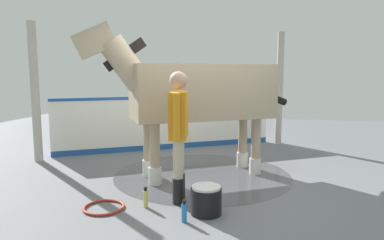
# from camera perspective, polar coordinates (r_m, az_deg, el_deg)

# --- Properties ---
(ground_plane) EXTENTS (16.00, 16.00, 0.02)m
(ground_plane) POSITION_cam_1_polar(r_m,az_deg,el_deg) (5.65, 3.14, -10.01)
(ground_plane) COLOR slate
(wet_patch) EXTENTS (2.96, 2.96, 0.00)m
(wet_patch) POSITION_cam_1_polar(r_m,az_deg,el_deg) (5.99, 1.70, -8.85)
(wet_patch) COLOR #4C4C54
(wet_patch) RESTS_ON ground
(barrier_wall) EXTENTS (2.51, 4.39, 1.20)m
(barrier_wall) POSITION_cam_1_polar(r_m,az_deg,el_deg) (7.90, -3.84, -0.72)
(barrier_wall) COLOR white
(barrier_wall) RESTS_ON ground
(roof_post_near) EXTENTS (0.16, 0.16, 2.67)m
(roof_post_near) POSITION_cam_1_polar(r_m,az_deg,el_deg) (7.33, -24.16, 4.08)
(roof_post_near) COLOR #B7B2A8
(roof_post_near) RESTS_ON ground
(roof_post_far) EXTENTS (0.16, 0.16, 2.67)m
(roof_post_far) POSITION_cam_1_polar(r_m,az_deg,el_deg) (8.69, 14.04, 4.97)
(roof_post_far) COLOR #B7B2A8
(roof_post_far) RESTS_ON ground
(horse) EXTENTS (2.05, 3.25, 2.44)m
(horse) POSITION_cam_1_polar(r_m,az_deg,el_deg) (5.72, 0.67, 4.41)
(horse) COLOR tan
(horse) RESTS_ON ground
(handler) EXTENTS (0.68, 0.28, 1.73)m
(handler) POSITION_cam_1_polar(r_m,az_deg,el_deg) (4.59, -2.19, -1.14)
(handler) COLOR black
(handler) RESTS_ON ground
(wash_bucket) EXTENTS (0.38, 0.38, 0.35)m
(wash_bucket) POSITION_cam_1_polar(r_m,az_deg,el_deg) (4.37, 2.31, -12.88)
(wash_bucket) COLOR black
(wash_bucket) RESTS_ON ground
(bottle_shampoo) EXTENTS (0.06, 0.06, 0.27)m
(bottle_shampoo) POSITION_cam_1_polar(r_m,az_deg,el_deg) (4.61, -7.56, -12.46)
(bottle_shampoo) COLOR #D8CC4C
(bottle_shampoo) RESTS_ON ground
(bottle_spray) EXTENTS (0.06, 0.06, 0.26)m
(bottle_spray) POSITION_cam_1_polar(r_m,az_deg,el_deg) (4.16, -1.29, -14.70)
(bottle_spray) COLOR blue
(bottle_spray) RESTS_ON ground
(hose_coil) EXTENTS (0.52, 0.52, 0.03)m
(hose_coil) POSITION_cam_1_polar(r_m,az_deg,el_deg) (4.70, -14.12, -13.61)
(hose_coil) COLOR #B72D1E
(hose_coil) RESTS_ON ground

